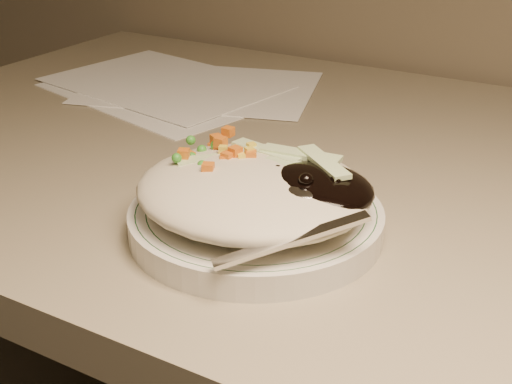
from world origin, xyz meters
The scene contains 5 objects.
desk centered at (0.00, 1.38, 0.54)m, with size 1.40×0.70×0.74m.
plate centered at (-0.11, 1.20, 0.75)m, with size 0.21×0.21×0.02m, color silver.
plate_rim centered at (-0.11, 1.20, 0.76)m, with size 0.20×0.20×0.00m.
meal centered at (-0.11, 1.20, 0.78)m, with size 0.21×0.19×0.05m.
papers centered at (-0.41, 1.50, 0.74)m, with size 0.39×0.32×0.00m.
Camera 1 is at (0.15, 0.75, 1.02)m, focal length 50.00 mm.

